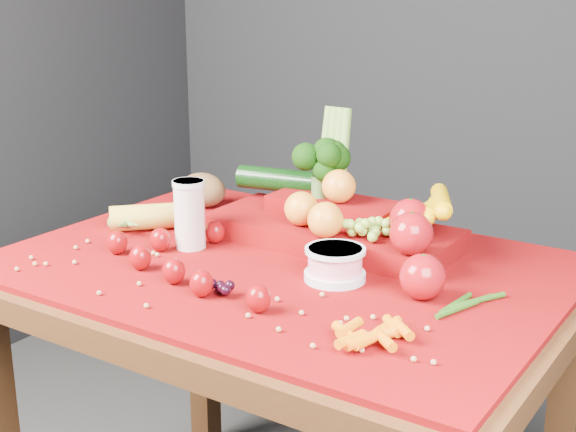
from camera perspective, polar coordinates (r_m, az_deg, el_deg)
The scene contains 12 objects.
table at distance 1.59m, azimuth -0.40°, elevation -6.92°, with size 1.10×0.80×0.75m.
red_cloth at distance 1.55m, azimuth -0.41°, elevation -3.51°, with size 1.05×0.75×0.01m, color #6F0603.
milk_glass at distance 1.62m, azimuth -7.03°, elevation 0.29°, with size 0.07×0.07×0.14m.
yogurt_bowl at distance 1.45m, azimuth 3.37°, elevation -3.35°, with size 0.11×0.11×0.06m.
strawberry_scatter at distance 1.51m, azimuth -7.75°, elevation -2.95°, with size 0.44×0.28×0.05m.
dark_grape_cluster at distance 1.39m, azimuth -4.96°, elevation -5.11°, with size 0.06×0.05×0.03m, color black, non-canonical shape.
soybean_scatter at distance 1.40m, azimuth -4.99°, elevation -5.47°, with size 0.84×0.24×0.01m, color #B7834F, non-canonical shape.
corn_ear at distance 1.75m, azimuth -10.84°, elevation -0.40°, with size 0.25×0.26×0.06m.
potato at distance 1.92m, azimuth -6.09°, elevation 1.85°, with size 0.12×0.09×0.08m, color brown.
baby_carrot_pile at distance 1.23m, azimuth 6.04°, elevation -8.10°, with size 0.17×0.17×0.03m, color orange, non-canonical shape.
green_bean_pile at distance 1.38m, azimuth 12.49°, elevation -6.08°, with size 0.14×0.12×0.01m, color #244E12, non-canonical shape.
produce_mound at distance 1.63m, azimuth 4.01°, elevation -0.10°, with size 0.60×0.36×0.27m.
Camera 1 is at (0.81, -1.21, 1.29)m, focal length 50.00 mm.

